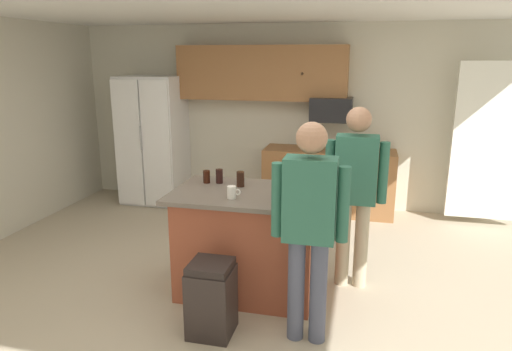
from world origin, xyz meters
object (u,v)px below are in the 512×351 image
kitchen_island (248,242)px  mug_blue_stoneware (232,192)px  microwave_over_range (331,109)px  tumbler_amber (240,179)px  refrigerator (153,140)px  glass_pilsner (207,177)px  person_guest_left (355,186)px  mug_ceramic_white (294,195)px  person_host_foreground (309,220)px  trash_bin (211,299)px  glass_stout_tall (276,190)px  glass_short_whisky (219,176)px

kitchen_island → mug_blue_stoneware: bearing=-110.5°
microwave_over_range → tumbler_amber: size_ratio=3.95×
refrigerator → mug_blue_stoneware: (1.99, -2.62, 0.09)m
mug_blue_stoneware → glass_pilsner: 0.56m
kitchen_island → mug_blue_stoneware: size_ratio=11.43×
person_guest_left → mug_ceramic_white: bearing=26.8°
person_guest_left → mug_ceramic_white: size_ratio=13.46×
mug_blue_stoneware → person_host_foreground: bearing=-30.1°
microwave_over_range → trash_bin: 3.50m
kitchen_island → tumbler_amber: tumbler_amber is taller
person_guest_left → trash_bin: bearing=25.5°
glass_stout_tall → trash_bin: glass_stout_tall is taller
person_guest_left → mug_blue_stoneware: (-1.01, -0.58, 0.03)m
person_guest_left → glass_pilsner: size_ratio=14.19×
refrigerator → mug_ceramic_white: 3.60m
refrigerator → trash_bin: size_ratio=3.08×
person_host_foreground → mug_ceramic_white: 0.49m
person_host_foreground → glass_stout_tall: size_ratio=10.84×
refrigerator → kitchen_island: size_ratio=1.38×
glass_short_whisky → mug_blue_stoneware: size_ratio=1.14×
tumbler_amber → trash_bin: (-0.00, -0.89, -0.74)m
kitchen_island → person_guest_left: person_guest_left is taller
refrigerator → kitchen_island: 3.20m
glass_short_whisky → mug_ceramic_white: bearing=-27.2°
microwave_over_range → tumbler_amber: bearing=-105.0°
mug_blue_stoneware → refrigerator: bearing=127.2°
kitchen_island → glass_stout_tall: size_ratio=8.64×
mug_blue_stoneware → glass_stout_tall: 0.38m
microwave_over_range → person_host_foreground: 3.19m
person_guest_left → glass_short_whisky: (-1.27, -0.13, 0.05)m
person_host_foreground → mug_blue_stoneware: person_host_foreground is taller
refrigerator → person_guest_left: 3.64m
person_guest_left → tumbler_amber: 1.06m
refrigerator → glass_stout_tall: refrigerator is taller
glass_pilsner → kitchen_island: bearing=-23.0°
person_guest_left → person_host_foreground: (-0.30, -0.99, -0.01)m
kitchen_island → trash_bin: kitchen_island is taller
glass_short_whisky → trash_bin: size_ratio=0.22×
mug_blue_stoneware → trash_bin: 0.89m
tumbler_amber → mug_blue_stoneware: bearing=-85.7°
kitchen_island → glass_pilsner: 0.74m
refrigerator → microwave_over_range: 2.65m
microwave_over_range → glass_stout_tall: 2.70m
glass_stout_tall → person_guest_left: bearing=37.5°
kitchen_island → trash_bin: 0.77m
kitchen_island → glass_stout_tall: 0.65m
tumbler_amber → glass_pilsner: tumbler_amber is taller
person_guest_left → glass_pilsner: person_guest_left is taller
microwave_over_range → mug_blue_stoneware: size_ratio=4.70×
trash_bin → glass_short_whisky: bearing=103.4°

